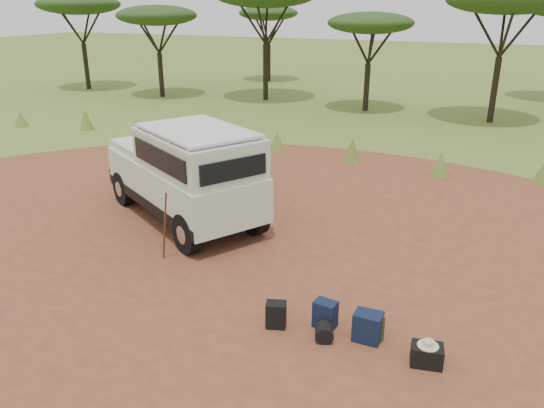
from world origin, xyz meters
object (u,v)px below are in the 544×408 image
at_px(duffel_navy, 368,327).
at_px(backpack_navy, 325,314).
at_px(walking_staff, 165,227).
at_px(safari_vehicle, 186,175).
at_px(backpack_black, 276,315).
at_px(backpack_olive, 373,326).
at_px(hard_case, 427,355).

bearing_deg(duffel_navy, backpack_navy, 174.26).
distance_m(walking_staff, duffel_navy, 4.82).
relative_size(safari_vehicle, backpack_black, 11.60).
distance_m(backpack_navy, backpack_olive, 0.82).
relative_size(safari_vehicle, hard_case, 11.37).
relative_size(backpack_olive, hard_case, 0.99).
bearing_deg(hard_case, backpack_navy, 158.87).
distance_m(walking_staff, backpack_navy, 4.07).
bearing_deg(safari_vehicle, hard_case, 2.05).
xyz_separation_m(walking_staff, backpack_black, (3.14, -1.32, -0.56)).
height_order(backpack_black, hard_case, backpack_black).
xyz_separation_m(walking_staff, backpack_navy, (3.91, -0.98, -0.55)).
bearing_deg(backpack_black, hard_case, -17.49).
bearing_deg(backpack_olive, safari_vehicle, 130.85).
height_order(walking_staff, backpack_black, walking_staff).
xyz_separation_m(backpack_black, backpack_olive, (1.59, 0.36, 0.00)).
bearing_deg(backpack_navy, backpack_olive, 8.76).
distance_m(safari_vehicle, hard_case, 7.42).
height_order(safari_vehicle, duffel_navy, safari_vehicle).
bearing_deg(walking_staff, hard_case, -80.08).
height_order(walking_staff, backpack_navy, walking_staff).
relative_size(backpack_black, duffel_navy, 0.92).
height_order(backpack_black, duffel_navy, duffel_navy).
height_order(safari_vehicle, backpack_olive, safari_vehicle).
xyz_separation_m(backpack_olive, hard_case, (0.93, -0.34, -0.07)).
distance_m(backpack_navy, duffel_navy, 0.76).
height_order(backpack_navy, duffel_navy, duffel_navy).
distance_m(walking_staff, backpack_black, 3.46).
bearing_deg(backpack_olive, backpack_black, 172.65).
bearing_deg(backpack_black, safari_vehicle, 121.10).
height_order(safari_vehicle, backpack_black, safari_vehicle).
distance_m(backpack_black, duffel_navy, 1.55).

